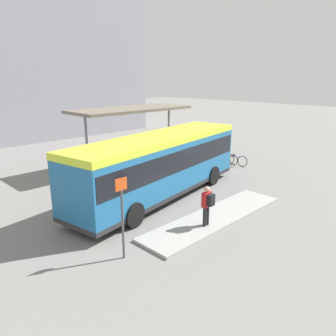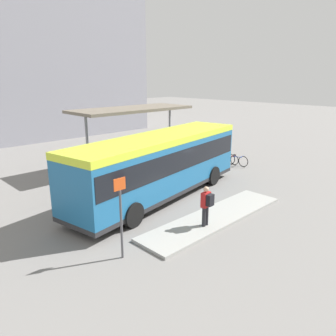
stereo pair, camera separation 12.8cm
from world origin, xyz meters
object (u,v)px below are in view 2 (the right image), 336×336
(pedestrian_waiting, at_px, (207,204))
(potted_planter_near_shelter, at_px, (158,164))
(platform_sign, at_px, (121,215))
(potted_planter_far_side, at_px, (178,157))
(bicycle_yellow, at_px, (221,157))
(bicycle_red, at_px, (229,159))
(bicycle_blue, at_px, (237,160))
(city_bus, at_px, (160,162))

(pedestrian_waiting, xyz_separation_m, potted_planter_near_shelter, (3.88, 7.00, -0.41))
(pedestrian_waiting, height_order, platform_sign, platform_sign)
(platform_sign, bearing_deg, pedestrian_waiting, -8.71)
(potted_planter_near_shelter, relative_size, potted_planter_far_side, 0.91)
(bicycle_yellow, bearing_deg, bicycle_red, 3.36)
(potted_planter_near_shelter, bearing_deg, pedestrian_waiting, -118.96)
(bicycle_blue, bearing_deg, potted_planter_far_side, -128.33)
(potted_planter_near_shelter, bearing_deg, bicycle_red, -17.66)
(bicycle_blue, xyz_separation_m, bicycle_red, (0.05, 0.66, -0.03))
(city_bus, xyz_separation_m, bicycle_yellow, (7.93, 2.13, -1.48))
(bicycle_red, xyz_separation_m, potted_planter_far_side, (-3.41, 1.72, 0.37))
(potted_planter_near_shelter, bearing_deg, city_bus, -131.11)
(bicycle_yellow, relative_size, potted_planter_far_side, 1.22)
(bicycle_blue, xyz_separation_m, bicycle_yellow, (0.03, 1.32, -0.01))
(bicycle_blue, distance_m, bicycle_yellow, 1.32)
(bicycle_red, height_order, bicycle_yellow, bicycle_yellow)
(bicycle_yellow, distance_m, platform_sign, 13.94)
(potted_planter_near_shelter, height_order, potted_planter_far_side, potted_planter_far_side)
(city_bus, distance_m, potted_planter_near_shelter, 4.32)
(potted_planter_near_shelter, height_order, platform_sign, platform_sign)
(pedestrian_waiting, xyz_separation_m, potted_planter_far_side, (5.69, 7.06, -0.34))
(pedestrian_waiting, relative_size, platform_sign, 0.59)
(pedestrian_waiting, distance_m, potted_planter_far_side, 9.07)
(potted_planter_far_side, bearing_deg, bicycle_red, -26.79)
(bicycle_red, bearing_deg, bicycle_blue, -1.23)
(city_bus, distance_m, bicycle_yellow, 8.35)
(pedestrian_waiting, relative_size, bicycle_red, 1.02)
(potted_planter_far_side, bearing_deg, potted_planter_near_shelter, -178.13)
(bicycle_red, distance_m, bicycle_yellow, 0.66)
(pedestrian_waiting, bearing_deg, platform_sign, 78.06)
(city_bus, relative_size, bicycle_red, 6.89)
(bicycle_blue, bearing_deg, platform_sign, -75.09)
(pedestrian_waiting, height_order, potted_planter_near_shelter, pedestrian_waiting)
(city_bus, distance_m, bicycle_blue, 8.07)
(bicycle_red, distance_m, platform_sign, 13.71)
(city_bus, bearing_deg, bicycle_blue, -3.61)
(city_bus, height_order, bicycle_blue, city_bus)
(city_bus, bearing_deg, potted_planter_far_side, 25.61)
(bicycle_blue, bearing_deg, potted_planter_near_shelter, -117.18)
(pedestrian_waiting, distance_m, bicycle_blue, 10.21)
(potted_planter_far_side, bearing_deg, pedestrian_waiting, -128.83)
(city_bus, bearing_deg, potted_planter_near_shelter, 39.41)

